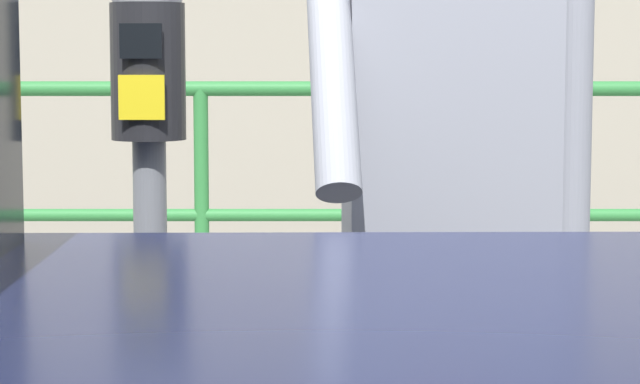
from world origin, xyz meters
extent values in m
cylinder|color=black|center=(0.13, 0.25, 1.37)|extent=(0.15, 0.15, 0.28)
cube|color=black|center=(0.12, 0.17, 1.43)|extent=(0.09, 0.01, 0.07)
cube|color=yellow|center=(0.12, 0.17, 1.32)|extent=(0.09, 0.01, 0.09)
cube|color=gray|center=(0.76, 0.35, 1.31)|extent=(0.46, 0.25, 0.64)
cylinder|color=gray|center=(1.03, 0.37, 1.32)|extent=(0.09, 0.09, 0.60)
cylinder|color=gray|center=(0.51, 0.18, 1.40)|extent=(0.12, 0.41, 0.56)
cylinder|color=#2D7A38|center=(0.00, 2.76, 1.28)|extent=(24.00, 0.06, 0.06)
cylinder|color=#2D7A38|center=(0.00, 2.76, 0.76)|extent=(24.00, 0.05, 0.05)
cylinder|color=#2D7A38|center=(0.00, 2.76, 0.70)|extent=(0.06, 0.06, 1.14)
cube|color=#ADA38E|center=(0.00, 5.17, 1.54)|extent=(32.00, 0.50, 3.07)
camera|label=1|loc=(0.48, -2.38, 1.40)|focal=71.18mm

